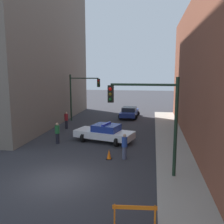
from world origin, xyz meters
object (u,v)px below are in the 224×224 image
at_px(pedestrian_sidewalk, 124,146).
at_px(police_car, 105,133).
at_px(pedestrian_crossing, 57,133).
at_px(traffic_cone, 109,154).
at_px(parked_car_near, 129,112).
at_px(barrier_mid, 135,213).
at_px(traffic_light_far, 80,91).
at_px(pedestrian_corner, 66,120).
at_px(traffic_light_near, 153,112).

bearing_deg(pedestrian_sidewalk, police_car, 142.80).
bearing_deg(police_car, pedestrian_sidewalk, -136.46).
bearing_deg(pedestrian_crossing, traffic_cone, 14.08).
relative_size(parked_car_near, barrier_mid, 2.74).
relative_size(police_car, traffic_cone, 7.65).
height_order(police_car, pedestrian_sidewalk, pedestrian_sidewalk).
bearing_deg(traffic_light_far, police_car, -60.96).
distance_m(pedestrian_corner, pedestrian_sidewalk, 10.03).
xyz_separation_m(traffic_light_far, barrier_mid, (7.47, -18.51, -2.78)).
bearing_deg(pedestrian_corner, barrier_mid, -93.71).
xyz_separation_m(pedestrian_corner, barrier_mid, (7.77, -14.66, -0.24)).
bearing_deg(traffic_light_far, pedestrian_corner, -94.54).
xyz_separation_m(police_car, pedestrian_crossing, (-3.52, -1.16, 0.14)).
bearing_deg(traffic_light_near, traffic_light_far, 120.15).
height_order(traffic_light_near, pedestrian_sidewalk, traffic_light_near).
height_order(traffic_light_far, pedestrian_sidewalk, traffic_light_far).
height_order(pedestrian_crossing, pedestrian_sidewalk, same).
xyz_separation_m(parked_car_near, pedestrian_crossing, (-4.49, -11.71, 0.19)).
bearing_deg(pedestrian_corner, traffic_light_near, -81.74).
xyz_separation_m(traffic_light_far, pedestrian_sidewalk, (6.28, -11.41, -2.54)).
height_order(parked_car_near, pedestrian_sidewalk, pedestrian_sidewalk).
bearing_deg(traffic_cone, pedestrian_sidewalk, 12.27).
xyz_separation_m(traffic_light_far, parked_car_near, (5.24, 2.87, -2.72)).
relative_size(traffic_light_near, pedestrian_crossing, 3.13).
height_order(parked_car_near, pedestrian_crossing, pedestrian_crossing).
relative_size(parked_car_near, pedestrian_sidewalk, 2.63).
bearing_deg(pedestrian_crossing, police_car, 63.62).
relative_size(traffic_light_far, barrier_mid, 3.26).
height_order(traffic_light_near, barrier_mid, traffic_light_near).
xyz_separation_m(traffic_light_near, traffic_cone, (-2.72, 2.21, -3.21)).
relative_size(pedestrian_sidewalk, barrier_mid, 1.04).
xyz_separation_m(traffic_light_near, police_car, (-3.77, 6.15, -2.81)).
relative_size(traffic_light_near, police_car, 1.04).
relative_size(traffic_light_near, pedestrian_sidewalk, 3.13).
bearing_deg(traffic_light_near, parked_car_near, 99.50).
relative_size(police_car, barrier_mid, 3.14).
bearing_deg(parked_car_near, pedestrian_corner, -127.05).
distance_m(traffic_light_near, traffic_light_far, 15.99).
bearing_deg(traffic_light_near, police_car, 121.51).
bearing_deg(barrier_mid, pedestrian_sidewalk, 99.45).
distance_m(traffic_light_far, barrier_mid, 20.16).
bearing_deg(pedestrian_corner, traffic_light_far, 53.83).
relative_size(traffic_light_far, pedestrian_crossing, 3.13).
relative_size(traffic_light_far, police_car, 1.04).
bearing_deg(parked_car_near, pedestrian_crossing, -108.55).
xyz_separation_m(parked_car_near, barrier_mid, (2.23, -21.39, -0.06)).
xyz_separation_m(pedestrian_crossing, pedestrian_corner, (-1.05, 4.99, 0.00)).
distance_m(pedestrian_sidewalk, traffic_cone, 1.13).
height_order(traffic_light_near, police_car, traffic_light_near).
distance_m(parked_car_near, pedestrian_corner, 8.72).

